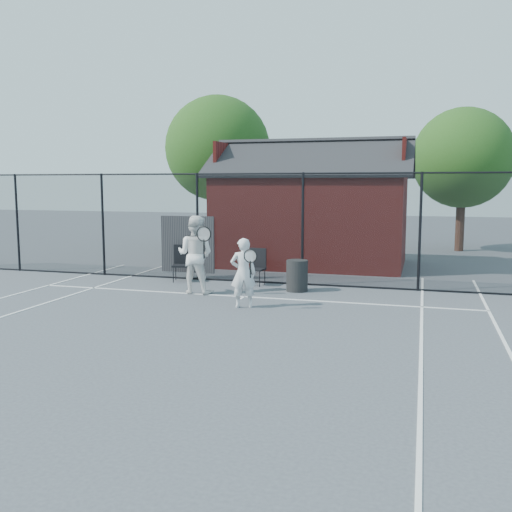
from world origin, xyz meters
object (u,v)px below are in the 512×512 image
(player_front, at_px, (243,273))
(clubhouse, at_px, (312,217))
(player_back, at_px, (195,254))
(chair_right, at_px, (255,268))
(waste_bin, at_px, (297,276))
(chair_left, at_px, (181,264))

(player_front, bearing_deg, clubhouse, 88.68)
(player_back, xyz_separation_m, chair_right, (1.13, 1.45, -0.49))
(clubhouse, bearing_deg, player_back, -107.24)
(player_front, bearing_deg, player_back, 142.41)
(chair_right, relative_size, waste_bin, 1.21)
(player_front, relative_size, waste_bin, 1.94)
(clubhouse, bearing_deg, chair_left, -122.77)
(player_back, bearing_deg, chair_left, 125.13)
(clubhouse, height_order, chair_left, clubhouse)
(player_front, bearing_deg, chair_left, 134.48)
(player_front, height_order, waste_bin, player_front)
(chair_right, bearing_deg, player_back, -122.57)
(chair_left, height_order, chair_right, chair_left)
(clubhouse, bearing_deg, player_front, -91.32)
(clubhouse, bearing_deg, waste_bin, -83.52)
(clubhouse, distance_m, chair_left, 5.35)
(player_front, bearing_deg, waste_bin, 72.02)
(player_back, height_order, chair_right, player_back)
(waste_bin, bearing_deg, player_front, -107.98)
(chair_left, distance_m, chair_right, 2.15)
(clubhouse, relative_size, player_back, 3.37)
(clubhouse, xyz_separation_m, waste_bin, (0.56, -4.90, -1.21))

